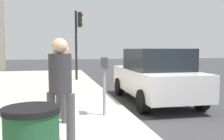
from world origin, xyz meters
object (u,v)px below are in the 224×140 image
at_px(traffic_signal, 78,34).
at_px(pedestrian_at_meter, 61,73).
at_px(parked_sedan_near, 155,75).
at_px(parking_officer, 64,71).
at_px(pedestrian_bystander, 60,81).
at_px(parking_meter, 104,74).

bearing_deg(traffic_signal, pedestrian_at_meter, 172.59).
bearing_deg(parked_sedan_near, parking_officer, 109.02).
relative_size(pedestrian_bystander, traffic_signal, 0.50).
bearing_deg(parking_officer, pedestrian_bystander, -48.72).
xyz_separation_m(pedestrian_bystander, traffic_signal, (9.13, -1.06, 1.37)).
bearing_deg(pedestrian_bystander, pedestrian_at_meter, 31.85).
bearing_deg(traffic_signal, pedestrian_bystander, 173.41).
bearing_deg(pedestrian_bystander, parking_meter, 0.12).
bearing_deg(pedestrian_at_meter, traffic_signal, 66.03).
bearing_deg(parking_meter, traffic_signal, 0.03).
bearing_deg(pedestrian_at_meter, parking_officer, 68.93).
distance_m(parking_officer, traffic_signal, 6.89).
relative_size(pedestrian_bystander, parked_sedan_near, 0.40).
height_order(pedestrian_at_meter, traffic_signal, traffic_signal).
bearing_deg(pedestrian_at_meter, parked_sedan_near, 18.24).
relative_size(pedestrian_at_meter, parking_officer, 1.03).
height_order(parked_sedan_near, traffic_signal, traffic_signal).
distance_m(parked_sedan_near, traffic_signal, 6.25).
height_order(parking_officer, parked_sedan_near, parking_officer).
bearing_deg(pedestrian_at_meter, parking_meter, -2.28).
xyz_separation_m(parking_meter, pedestrian_at_meter, (-0.26, 1.02, 0.05)).
relative_size(parking_meter, parking_officer, 0.81).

